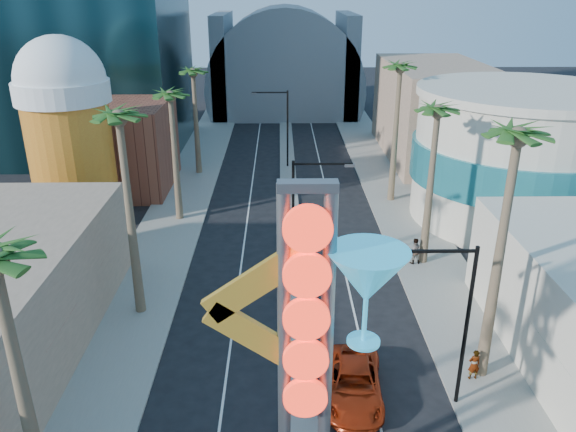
% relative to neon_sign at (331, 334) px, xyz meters
% --- Properties ---
extents(sidewalk_west, '(5.00, 100.00, 0.15)m').
position_rel_neon_sign_xyz_m(sidewalk_west, '(-10.32, 32.04, -7.23)').
color(sidewalk_west, gray).
rests_on(sidewalk_west, ground).
extents(sidewalk_east, '(5.00, 100.00, 0.15)m').
position_rel_neon_sign_xyz_m(sidewalk_east, '(8.68, 32.04, -7.23)').
color(sidewalk_east, gray).
rests_on(sidewalk_east, ground).
extents(median, '(1.60, 84.00, 0.15)m').
position_rel_neon_sign_xyz_m(median, '(-0.82, 35.04, -7.23)').
color(median, gray).
rests_on(median, ground).
extents(brick_filler_west, '(10.00, 10.00, 8.00)m').
position_rel_neon_sign_xyz_m(brick_filler_west, '(-16.82, 35.04, -3.31)').
color(brick_filler_west, brown).
rests_on(brick_filler_west, ground).
extents(filler_east, '(10.00, 20.00, 10.00)m').
position_rel_neon_sign_xyz_m(filler_east, '(15.18, 45.04, -2.31)').
color(filler_east, '#997A62').
rests_on(filler_east, ground).
extents(beer_mug, '(7.00, 7.00, 14.50)m').
position_rel_neon_sign_xyz_m(beer_mug, '(-17.82, 27.04, 0.54)').
color(beer_mug, '#C95B1A').
rests_on(beer_mug, ground).
extents(turquoise_building, '(16.60, 16.60, 10.60)m').
position_rel_neon_sign_xyz_m(turquoise_building, '(17.18, 27.04, -2.06)').
color(turquoise_building, beige).
rests_on(turquoise_building, ground).
extents(canopy, '(22.00, 16.00, 22.00)m').
position_rel_neon_sign_xyz_m(canopy, '(-0.82, 69.04, -3.00)').
color(canopy, slate).
rests_on(canopy, ground).
extents(neon_sign, '(6.53, 2.60, 12.55)m').
position_rel_neon_sign_xyz_m(neon_sign, '(0.00, 0.00, 0.00)').
color(neon_sign, gray).
rests_on(neon_sign, ground).
extents(streetlight_0, '(3.79, 0.25, 8.00)m').
position_rel_neon_sign_xyz_m(streetlight_0, '(-0.27, 17.04, -2.43)').
color(streetlight_0, black).
rests_on(streetlight_0, ground).
extents(streetlight_1, '(3.79, 0.25, 8.00)m').
position_rel_neon_sign_xyz_m(streetlight_1, '(-1.36, 41.04, -2.43)').
color(streetlight_1, black).
rests_on(streetlight_1, ground).
extents(streetlight_2, '(3.45, 0.25, 8.00)m').
position_rel_neon_sign_xyz_m(streetlight_2, '(5.91, 5.04, -2.47)').
color(streetlight_2, black).
rests_on(streetlight_2, ground).
extents(palm_1, '(2.40, 2.40, 12.70)m').
position_rel_neon_sign_xyz_m(palm_1, '(-9.82, 13.04, 3.52)').
color(palm_1, brown).
rests_on(palm_1, ground).
extents(palm_2, '(2.40, 2.40, 11.20)m').
position_rel_neon_sign_xyz_m(palm_2, '(-9.82, 27.04, 2.17)').
color(palm_2, brown).
rests_on(palm_2, ground).
extents(palm_3, '(2.40, 2.40, 11.20)m').
position_rel_neon_sign_xyz_m(palm_3, '(-9.82, 39.04, 2.17)').
color(palm_3, brown).
rests_on(palm_3, ground).
extents(palm_5, '(2.40, 2.40, 13.20)m').
position_rel_neon_sign_xyz_m(palm_5, '(8.18, 7.04, 3.96)').
color(palm_5, brown).
rests_on(palm_5, ground).
extents(palm_6, '(2.40, 2.40, 11.70)m').
position_rel_neon_sign_xyz_m(palm_6, '(8.18, 19.04, 2.62)').
color(palm_6, brown).
rests_on(palm_6, ground).
extents(palm_7, '(2.40, 2.40, 12.70)m').
position_rel_neon_sign_xyz_m(palm_7, '(8.18, 31.04, 3.52)').
color(palm_7, brown).
rests_on(palm_7, ground).
extents(red_pickup, '(3.01, 5.69, 1.52)m').
position_rel_neon_sign_xyz_m(red_pickup, '(1.75, 5.55, -6.55)').
color(red_pickup, '#A1270C').
rests_on(red_pickup, ground).
extents(pedestrian_a, '(0.64, 0.47, 1.62)m').
position_rel_neon_sign_xyz_m(pedestrian_a, '(7.64, 6.62, -6.35)').
color(pedestrian_a, gray).
rests_on(pedestrian_a, sidewalk_east).
extents(pedestrian_b, '(0.95, 0.77, 1.83)m').
position_rel_neon_sign_xyz_m(pedestrian_b, '(7.48, 18.77, -6.24)').
color(pedestrian_b, gray).
rests_on(pedestrian_b, sidewalk_east).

